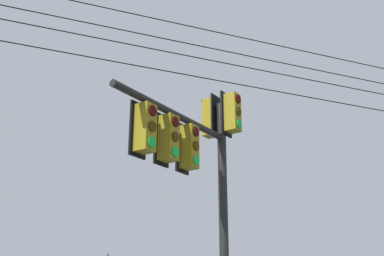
# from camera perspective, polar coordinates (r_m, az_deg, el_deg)

# --- Properties ---
(signal_mast_assembly) EXTENTS (0.96, 3.82, 6.44)m
(signal_mast_assembly) POSITION_cam_1_polar(r_m,az_deg,el_deg) (10.01, 0.95, -3.92)
(signal_mast_assembly) COLOR black
(signal_mast_assembly) RESTS_ON ground
(overhead_wire_span) EXTENTS (17.93, 25.33, 1.97)m
(overhead_wire_span) POSITION_cam_1_polar(r_m,az_deg,el_deg) (11.36, -3.30, 9.81)
(overhead_wire_span) COLOR black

